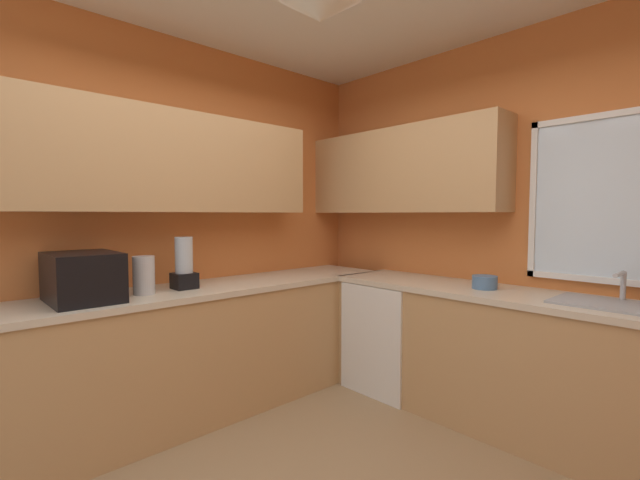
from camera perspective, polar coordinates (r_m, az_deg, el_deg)
room_shell at (r=2.44m, az=2.87°, el=12.20°), size 3.55×3.83×2.81m
counter_run_left at (r=3.19m, az=-18.05°, el=-14.44°), size 0.65×3.44×0.92m
counter_run_back at (r=3.19m, az=24.40°, el=-14.61°), size 2.64×0.65×0.92m
dishwasher at (r=3.63m, az=9.78°, el=-12.53°), size 0.60×0.60×0.87m
microwave at (r=2.87m, az=-29.42°, el=-4.38°), size 0.48×0.36×0.29m
kettle at (r=2.95m, az=-22.72°, el=-4.42°), size 0.13×0.13×0.25m
sink_assembly at (r=2.92m, az=35.12°, el=-7.10°), size 0.62×0.40×0.19m
bowl at (r=3.15m, az=21.37°, el=-5.34°), size 0.17×0.17×0.09m
blender_appliance at (r=3.07m, az=-17.90°, el=-3.29°), size 0.15×0.15×0.36m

